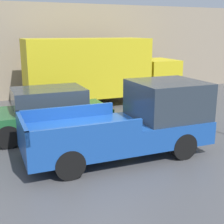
{
  "coord_description": "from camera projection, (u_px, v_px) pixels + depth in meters",
  "views": [
    {
      "loc": [
        -2.65,
        -7.92,
        3.51
      ],
      "look_at": [
        0.96,
        0.88,
        1.04
      ],
      "focal_mm": 50.0,
      "sensor_mm": 36.0,
      "label": 1
    }
  ],
  "objects": [
    {
      "name": "ground_plane",
      "position": [
        93.0,
        157.0,
        8.94
      ],
      "size": [
        60.0,
        60.0,
        0.0
      ],
      "primitive_type": "plane",
      "color": "#4C4C4F"
    },
    {
      "name": "building_wall",
      "position": [
        37.0,
        52.0,
        16.34
      ],
      "size": [
        28.0,
        0.15,
        4.95
      ],
      "color": "gray",
      "rests_on": "ground"
    },
    {
      "name": "pickup_truck",
      "position": [
        134.0,
        122.0,
        9.05
      ],
      "size": [
        5.3,
        2.12,
        2.08
      ],
      "color": "#194799",
      "rests_on": "ground"
    },
    {
      "name": "delivery_truck",
      "position": [
        98.0,
        69.0,
        15.18
      ],
      "size": [
        7.66,
        2.34,
        3.19
      ],
      "color": "gold",
      "rests_on": "ground"
    },
    {
      "name": "car",
      "position": [
        47.0,
        112.0,
        10.71
      ],
      "size": [
        4.32,
        1.93,
        1.63
      ],
      "color": "#1E592D",
      "rests_on": "ground"
    }
  ]
}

